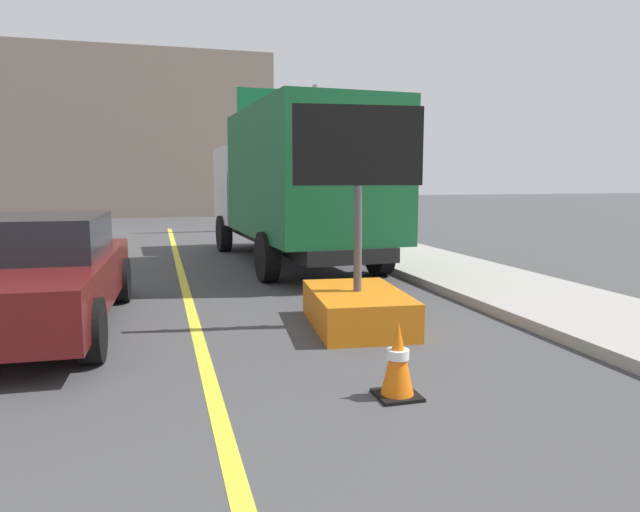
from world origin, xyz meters
name	(u,v)px	position (x,y,z in m)	size (l,w,h in m)	color
lane_center_stripe	(230,458)	(0.00, 6.00, 0.00)	(0.14, 36.00, 0.01)	yellow
arrow_board_trailer	(357,289)	(1.95, 9.01, 0.48)	(1.60, 1.90, 2.70)	orange
box_truck	(295,182)	(2.43, 14.40, 1.75)	(2.77, 7.27, 3.20)	black
pickup_car	(30,273)	(-1.92, 9.94, 0.70)	(2.18, 4.54, 1.38)	#591414
highway_guide_sign	(293,131)	(4.17, 21.91, 3.42)	(2.79, 0.20, 5.00)	gray
far_building_block	(138,138)	(-1.20, 33.66, 3.88)	(12.81, 6.53, 7.76)	gray
traffic_cone_mid_lane	(398,360)	(1.50, 6.71, 0.32)	(0.36, 0.36, 0.66)	black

